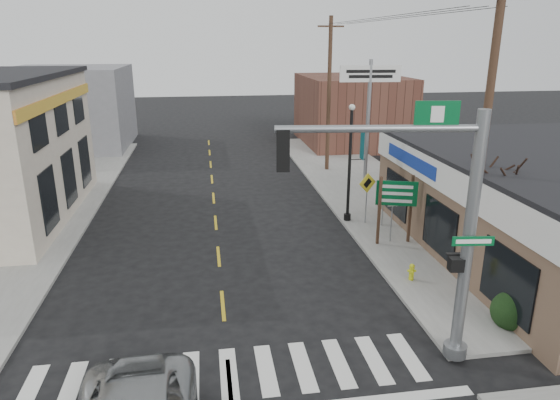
{
  "coord_description": "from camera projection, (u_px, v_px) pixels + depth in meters",
  "views": [
    {
      "loc": [
        -0.35,
        -10.85,
        8.42
      ],
      "look_at": [
        2.3,
        6.45,
        2.8
      ],
      "focal_mm": 32.0,
      "sensor_mm": 36.0,
      "label": 1
    }
  ],
  "objects": [
    {
      "name": "shrub_back",
      "position": [
        465.0,
        225.0,
        22.27
      ],
      "size": [
        1.12,
        1.12,
        0.84
      ],
      "primitive_type": "ellipsoid",
      "color": "black",
      "rests_on": "sidewalk_right"
    },
    {
      "name": "crosswalk",
      "position": [
        229.0,
        373.0,
        13.21
      ],
      "size": [
        11.0,
        2.2,
        0.01
      ],
      "primitive_type": "cube",
      "color": "silver",
      "rests_on": "ground"
    },
    {
      "name": "utility_pole_near",
      "position": [
        484.0,
        141.0,
        15.97
      ],
      "size": [
        1.77,
        0.26,
        10.15
      ],
      "rotation": [
        0.0,
        0.0,
        -0.03
      ],
      "color": "#4F3D29",
      "rests_on": "sidewalk_right"
    },
    {
      "name": "dance_center_sign",
      "position": [
        369.0,
        93.0,
        28.07
      ],
      "size": [
        3.43,
        0.21,
        7.29
      ],
      "rotation": [
        0.0,
        0.0,
        -0.08
      ],
      "color": "gray",
      "rests_on": "sidewalk_right"
    },
    {
      "name": "bldg_distant_right",
      "position": [
        351.0,
        110.0,
        41.94
      ],
      "size": [
        8.0,
        10.0,
        5.6
      ],
      "primitive_type": "cube",
      "color": "brown",
      "rests_on": "ground"
    },
    {
      "name": "shrub_front",
      "position": [
        511.0,
        311.0,
        15.12
      ],
      "size": [
        1.2,
        1.2,
        0.9
      ],
      "primitive_type": "ellipsoid",
      "color": "#21381A",
      "rests_on": "sidewalk_right"
    },
    {
      "name": "bldg_distant_left",
      "position": [
        70.0,
        108.0,
        40.39
      ],
      "size": [
        9.0,
        10.0,
        6.4
      ],
      "primitive_type": "cube",
      "color": "slate",
      "rests_on": "ground"
    },
    {
      "name": "lamp_post",
      "position": [
        351.0,
        155.0,
        23.14
      ],
      "size": [
        0.72,
        0.57,
        5.55
      ],
      "rotation": [
        0.0,
        0.0,
        -0.34
      ],
      "color": "black",
      "rests_on": "sidewalk_right"
    },
    {
      "name": "traffic_signal_pole",
      "position": [
        441.0,
        216.0,
        12.38
      ],
      "size": [
        5.48,
        0.4,
        6.94
      ],
      "rotation": [
        0.0,
        0.0,
        -0.12
      ],
      "color": "gray",
      "rests_on": "sidewalk_right"
    },
    {
      "name": "bare_tree",
      "position": [
        498.0,
        167.0,
        16.65
      ],
      "size": [
        2.71,
        2.71,
        5.42
      ],
      "rotation": [
        0.0,
        0.0,
        -0.13
      ],
      "color": "black",
      "rests_on": "sidewalk_right"
    },
    {
      "name": "utility_pole_far",
      "position": [
        329.0,
        94.0,
        32.11
      ],
      "size": [
        1.7,
        0.25,
        9.75
      ],
      "rotation": [
        0.0,
        0.0,
        0.07
      ],
      "color": "#412B1F",
      "rests_on": "sidewalk_right"
    },
    {
      "name": "ped_crossing_sign",
      "position": [
        367.0,
        189.0,
        23.22
      ],
      "size": [
        0.95,
        0.07,
        2.45
      ],
      "rotation": [
        0.0,
        0.0,
        0.34
      ],
      "color": "gray",
      "rests_on": "sidewalk_right"
    },
    {
      "name": "center_line",
      "position": [
        219.0,
        256.0,
        20.36
      ],
      "size": [
        0.12,
        56.0,
        0.01
      ],
      "primitive_type": "cube",
      "color": "gold",
      "rests_on": "ground"
    },
    {
      "name": "sidewalk_left",
      "position": [
        25.0,
        224.0,
        23.75
      ],
      "size": [
        6.0,
        38.0,
        0.13
      ],
      "primitive_type": "cube",
      "color": "gray",
      "rests_on": "ground"
    },
    {
      "name": "sidewalk_right",
      "position": [
        386.0,
        206.0,
        26.35
      ],
      "size": [
        6.0,
        38.0,
        0.13
      ],
      "primitive_type": "cube",
      "color": "gray",
      "rests_on": "ground"
    },
    {
      "name": "fire_hydrant",
      "position": [
        412.0,
        271.0,
        18.0
      ],
      "size": [
        0.2,
        0.2,
        0.63
      ],
      "rotation": [
        0.0,
        0.0,
        -0.19
      ],
      "color": "#C0C916",
      "rests_on": "sidewalk_right"
    },
    {
      "name": "guide_sign",
      "position": [
        396.0,
        200.0,
        20.81
      ],
      "size": [
        1.69,
        0.14,
        2.97
      ],
      "rotation": [
        0.0,
        0.0,
        -0.31
      ],
      "color": "#472F21",
      "rests_on": "sidewalk_right"
    },
    {
      "name": "ground",
      "position": [
        230.0,
        383.0,
        12.83
      ],
      "size": [
        140.0,
        140.0,
        0.0
      ],
      "primitive_type": "plane",
      "color": "black",
      "rests_on": "ground"
    }
  ]
}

